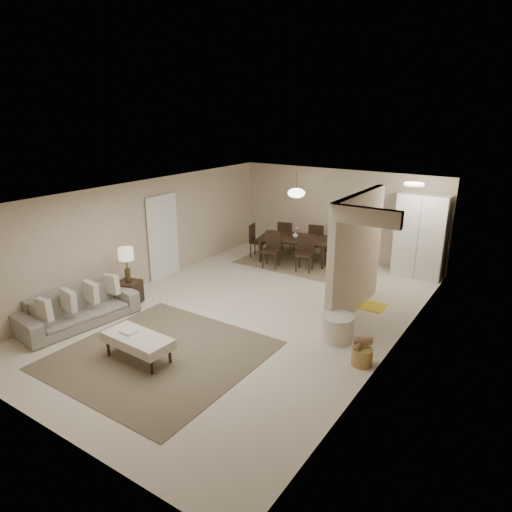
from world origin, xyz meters
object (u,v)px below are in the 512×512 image
Objects in this scene: ottoman_bench at (138,341)px; round_pouf at (337,328)px; pantry_cabinet at (421,236)px; dining_table at (295,250)px; sofa at (78,308)px; side_table at (129,293)px; wicker_basket at (362,357)px.

round_pouf is (2.50, 2.50, -0.12)m from ottoman_bench.
pantry_cabinet is 3.31m from dining_table.
pantry_cabinet is 3.43× the size of round_pouf.
round_pouf is at bearing -94.04° from pantry_cabinet.
dining_table reaches higher than sofa.
side_table is 0.82× the size of round_pouf.
ottoman_bench is at bearing -100.00° from dining_table.
sofa is at bearing -92.31° from side_table.
dining_table is (1.64, 5.77, 0.01)m from sofa.
sofa is 4.48× the size of side_table.
wicker_basket is (3.20, 1.93, -0.21)m from ottoman_bench.
sofa is at bearing -153.91° from round_pouf.
pantry_cabinet is 1.08× the size of dining_table.
round_pouf is (4.45, 0.97, -0.01)m from side_table.
ottoman_bench is 3.75m from wicker_basket.
side_table is 0.26× the size of dining_table.
pantry_cabinet is 0.93× the size of sofa.
sofa is at bearing -126.64° from pantry_cabinet.
side_table is at bearing -122.73° from dining_table.
round_pouf is at bearing 12.24° from side_table.
pantry_cabinet is at bearing 94.74° from wicker_basket.
pantry_cabinet reaches higher than sofa.
side_table is (0.05, 1.24, -0.08)m from sofa.
ottoman_bench is (-2.80, -6.75, -0.69)m from pantry_cabinet.
wicker_basket is at bearing 4.38° from side_table.
sofa is 1.16× the size of dining_table.
round_pouf is at bearing 47.24° from ottoman_bench.
wicker_basket is (5.15, 0.39, -0.10)m from side_table.
side_table is 5.17m from wicker_basket.
pantry_cabinet is at bearing 85.96° from round_pouf.
pantry_cabinet is at bearing 69.69° from ottoman_bench.
sofa is 3.69× the size of round_pouf.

